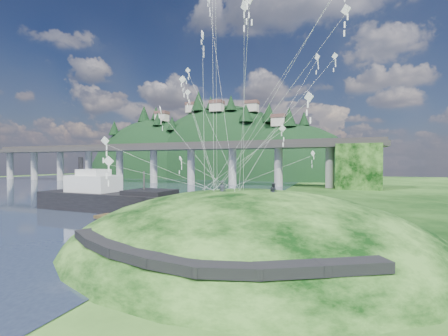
% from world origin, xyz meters
% --- Properties ---
extents(ground, '(320.00, 320.00, 0.00)m').
position_xyz_m(ground, '(0.00, 0.00, 0.00)').
color(ground, black).
rests_on(ground, ground).
extents(grass_hill, '(36.00, 32.00, 13.00)m').
position_xyz_m(grass_hill, '(8.00, 2.00, -1.50)').
color(grass_hill, black).
rests_on(grass_hill, ground).
extents(footpath, '(22.29, 5.84, 0.83)m').
position_xyz_m(footpath, '(7.46, -9.74, 2.08)').
color(footpath, black).
rests_on(footpath, ground).
extents(bridge, '(160.00, 11.00, 15.00)m').
position_xyz_m(bridge, '(-26.46, 70.07, 9.70)').
color(bridge, '#2D2B2B').
rests_on(bridge, ground).
extents(far_ridge, '(153.00, 70.00, 94.50)m').
position_xyz_m(far_ridge, '(-43.58, 122.17, -7.44)').
color(far_ridge, black).
rests_on(far_ridge, ground).
extents(work_barge, '(24.58, 7.47, 8.53)m').
position_xyz_m(work_barge, '(-18.28, 12.68, 2.14)').
color(work_barge, black).
rests_on(work_barge, ground).
extents(wooden_dock, '(15.20, 4.49, 1.07)m').
position_xyz_m(wooden_dock, '(-6.38, 5.28, 0.47)').
color(wooden_dock, '#392C17').
rests_on(wooden_dock, ground).
extents(kite_flyers, '(5.55, 1.79, 1.98)m').
position_xyz_m(kite_flyers, '(8.23, 1.22, 5.82)').
color(kite_flyers, '#23272F').
rests_on(kite_flyers, ground).
extents(kite_swarm, '(20.69, 18.21, 21.77)m').
position_xyz_m(kite_swarm, '(6.36, 2.04, 17.07)').
color(kite_swarm, white).
rests_on(kite_swarm, ground).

